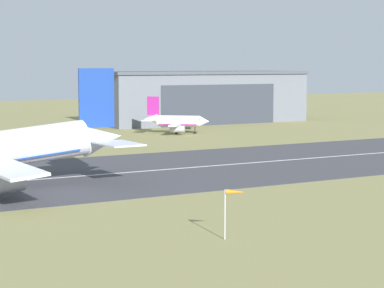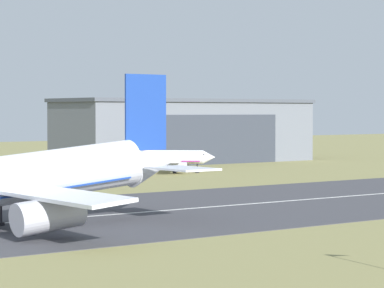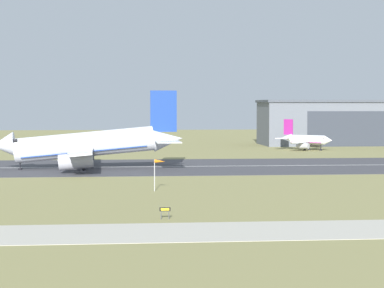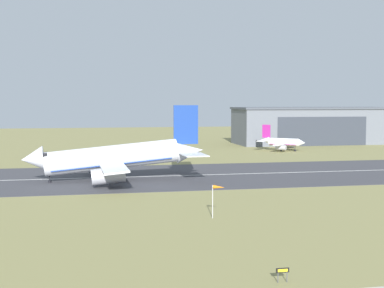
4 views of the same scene
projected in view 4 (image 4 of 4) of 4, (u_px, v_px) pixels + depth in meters
name	position (u px, v px, depth m)	size (l,w,h in m)	color
ground_plane	(360.00, 230.00, 78.34)	(660.21, 660.21, 0.00)	olive
runway_strip	(239.00, 174.00, 139.19)	(420.21, 47.52, 0.06)	#3D3D42
runway_centreline	(239.00, 174.00, 139.19)	(378.19, 0.70, 0.01)	silver
hangar_building	(311.00, 125.00, 241.21)	(69.06, 25.10, 16.52)	slate
airplane_landing	(114.00, 158.00, 127.11)	(43.65, 44.35, 17.98)	silver
airplane_parked_west	(283.00, 142.00, 205.80)	(18.24, 19.13, 9.99)	white
windsock_pole	(218.00, 189.00, 85.45)	(1.92, 1.61, 5.44)	#B7B7BC
runway_sign	(283.00, 272.00, 55.37)	(1.42, 0.13, 1.54)	#4C4C51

